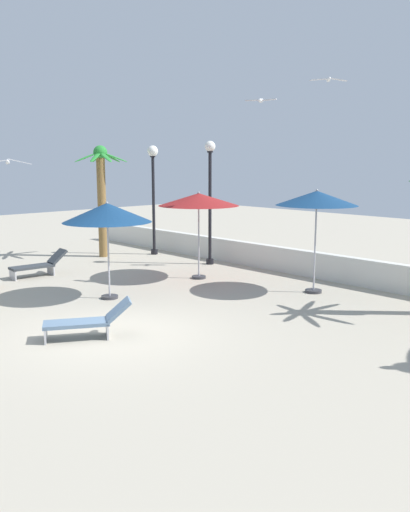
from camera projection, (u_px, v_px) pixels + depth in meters
ground_plane at (114, 332)px, 12.17m from camera, size 56.00×56.00×0.00m
boundary_wall at (322, 266)px, 17.62m from camera, size 25.20×0.30×0.86m
patio_umbrella_0 at (107, 213)px, 14.75m from camera, size 2.45×2.45×2.72m
patio_umbrella_1 at (317, 199)px, 15.37m from camera, size 2.34×2.34×3.03m
patio_umbrella_2 at (199, 200)px, 17.32m from camera, size 2.61×2.61×2.85m
palm_tree_2 at (101, 188)px, 21.34m from camera, size 2.16×2.18×4.42m
lamp_post_0 at (210, 187)px, 19.73m from camera, size 0.39×0.39×4.54m
lamp_post_1 at (153, 181)px, 21.85m from camera, size 0.44×0.44×4.43m
lounge_chair_0 at (88, 321)px, 11.69m from camera, size 1.42×1.91×0.84m
lounge_chair_1 at (39, 265)px, 18.03m from camera, size 0.68×1.92×0.84m
seagull_0 at (328, 80)px, 18.25m from camera, size 0.97×1.01×0.14m
seagull_1 at (261, 100)px, 15.81m from camera, size 0.88×0.56×0.14m
seagull_2 at (8, 162)px, 15.49m from camera, size 0.67×1.28×0.18m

